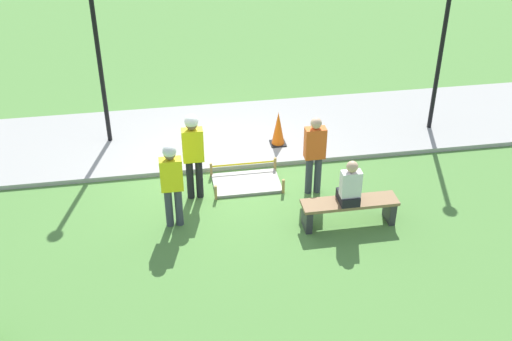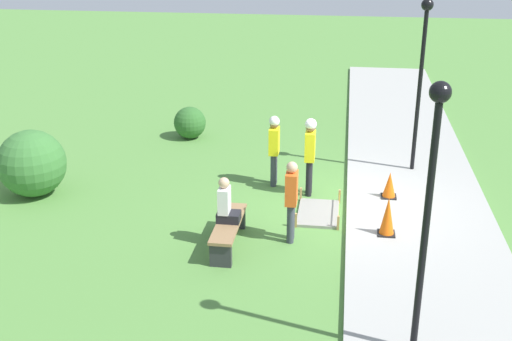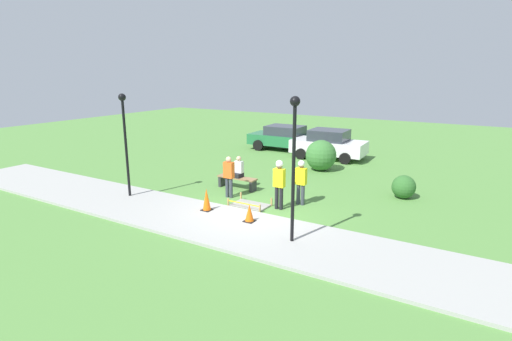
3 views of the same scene
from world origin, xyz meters
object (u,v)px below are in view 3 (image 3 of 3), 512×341
Objects in this scene: lamppost_near at (294,150)px; parked_car_green at (285,138)px; park_bench at (237,180)px; traffic_cone_near_patch at (207,200)px; parked_car_white at (329,144)px; bystander_in_orange_shirt at (229,175)px; traffic_cone_far_patch at (249,213)px; worker_assistant at (279,180)px; worker_supervisor at (301,179)px; person_seated_on_bench at (239,169)px; lamppost_far at (125,130)px.

parked_car_green is at bearing 117.78° from lamppost_near.
lamppost_near reaches higher than park_bench.
traffic_cone_near_patch is 0.19× the size of parked_car_white.
parked_car_green is at bearing 104.38° from bystander_in_orange_shirt.
traffic_cone_far_patch is 1.93m from worker_assistant.
traffic_cone_near_patch is at bearing 175.76° from traffic_cone_far_patch.
worker_assistant is 0.44× the size of parked_car_white.
worker_supervisor reaches higher than parked_car_white.
worker_assistant is at bearing -27.96° from person_seated_on_bench.
lamppost_near reaches higher than traffic_cone_far_patch.
worker_supervisor reaches higher than park_bench.
worker_assistant is at bearing -5.08° from bystander_in_orange_shirt.
bystander_in_orange_shirt reaches higher than traffic_cone_near_patch.
bystander_in_orange_shirt is at bearing 146.62° from lamppost_near.
parked_car_green is (-2.11, 8.60, 0.43)m from park_bench.
traffic_cone_far_patch is at bearing -70.21° from parked_car_green.
traffic_cone_near_patch is at bearing -79.71° from bystander_in_orange_shirt.
park_bench is 3.27m from worker_supervisor.
parked_car_white is (1.07, 7.66, -0.03)m from person_seated_on_bench.
bystander_in_orange_shirt is 0.40× the size of lamppost_near.
park_bench is 3.13m from worker_assistant.
person_seated_on_bench is 4.78m from lamppost_far.
worker_assistant is (-0.46, -0.86, 0.08)m from worker_supervisor.
lamppost_far is 12.01m from parked_car_green.
traffic_cone_near_patch is 11.97m from parked_car_green.
lamppost_near reaches higher than worker_assistant.
park_bench is 0.43× the size of lamppost_near.
parked_car_white reaches higher than traffic_cone_far_patch.
worker_supervisor is 1.03× the size of bystander_in_orange_shirt.
bystander_in_orange_shirt is at bearing -71.33° from park_bench.
traffic_cone_near_patch is at bearing -78.22° from parked_car_green.
park_bench is at bearing -100.28° from parked_car_white.
person_seated_on_bench is 0.21× the size of parked_car_white.
worker_supervisor is at bearing -9.11° from park_bench.
parked_car_green is (-5.28, 9.11, -0.21)m from worker_supervisor.
lamppost_far is (-6.08, -2.73, 1.68)m from worker_supervisor.
lamppost_near is (1.72, -2.46, 1.70)m from worker_assistant.
park_bench is 0.43× the size of parked_car_white.
parked_car_green is 1.09× the size of parked_car_white.
traffic_cone_near_patch is at bearing 167.84° from lamppost_near.
person_seated_on_bench is at bearing -100.01° from parked_car_white.
parked_car_white is at bearing 82.06° from person_seated_on_bench.
person_seated_on_bench is 1.26m from bystander_in_orange_shirt.
worker_supervisor reaches higher than person_seated_on_bench.
worker_assistant is at bearing -26.74° from park_bench.
park_bench is 1.35m from bystander_in_orange_shirt.
worker_assistant is 0.40× the size of parked_car_green.
park_bench is at bearing 103.58° from traffic_cone_near_patch.
person_seated_on_bench is 8.81m from parked_car_green.
parked_car_white is (-3.32, 11.53, -1.96)m from lamppost_near.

